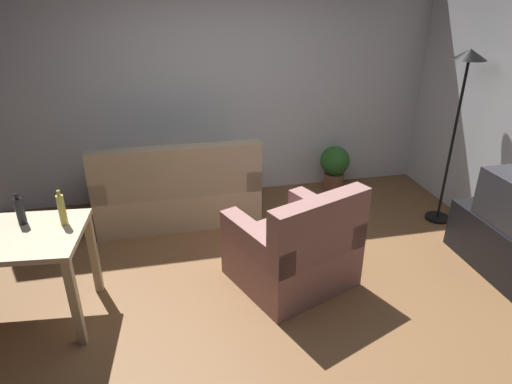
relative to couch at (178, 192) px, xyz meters
name	(u,v)px	position (x,y,z in m)	size (l,w,h in m)	color
ground_plane	(257,302)	(0.53, -1.59, -0.32)	(5.20, 4.40, 0.02)	brown
wall_rear	(215,82)	(0.53, 0.61, 1.04)	(5.20, 0.10, 2.70)	silver
couch	(178,192)	(0.00, 0.00, 0.00)	(1.70, 0.84, 0.92)	tan
tv_stand	(506,248)	(2.78, -1.65, -0.07)	(0.44, 1.10, 0.48)	black
torchiere_lamp	(463,91)	(2.78, -0.66, 1.11)	(0.32, 0.32, 1.81)	black
potted_plant	(335,165)	(1.93, 0.31, 0.02)	(0.36, 0.36, 0.57)	brown
armchair	(295,250)	(0.90, -1.40, 0.01)	(1.15, 1.11, 0.92)	#996B66
bottle_dark	(20,211)	(-1.18, -1.27, 0.56)	(0.06, 0.06, 0.25)	black
bottle_squat	(62,209)	(-0.87, -1.34, 0.57)	(0.05, 0.05, 0.27)	#BCB24C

